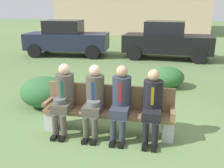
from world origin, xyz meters
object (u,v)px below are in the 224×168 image
Objects in this scene: parked_car_far at (167,40)px; shrub_near_bench at (168,77)px; parked_car_near at (67,38)px; seated_man_rightmost at (152,102)px; park_bench at (108,110)px; seated_man_leftmost at (64,95)px; shrub_mid_lawn at (45,92)px; seated_man_centerright at (121,99)px; seated_man_centerleft at (94,97)px.

shrub_near_bench is at bearing -89.53° from parked_car_far.
parked_car_near is 1.00× the size of parked_car_far.
parked_car_far is at bearing 87.84° from seated_man_rightmost.
seated_man_leftmost is at bearing -170.66° from park_bench.
shrub_mid_lawn is 0.29× the size of parked_car_near.
park_bench is at bearing 153.40° from seated_man_centerright.
parked_car_far is at bearing 79.91° from seated_man_centerleft.
shrub_mid_lawn is 0.29× the size of parked_car_far.
shrub_mid_lawn is (-2.02, 1.07, -0.38)m from seated_man_centerright.
parked_car_near is (-1.87, 6.26, 0.48)m from shrub_mid_lawn.
seated_man_centerright reaches higher than shrub_near_bench.
seated_man_rightmost is (0.81, -0.13, 0.28)m from park_bench.
seated_man_rightmost is at bearing -0.41° from seated_man_centerright.
parked_car_far is at bearing 1.87° from parked_car_near.
seated_man_centerright is 7.54m from parked_car_far.
seated_man_centerright is at bearing -96.39° from parked_car_far.
seated_man_leftmost is 1.02× the size of seated_man_rightmost.
seated_man_centerright is at bearing -62.06° from parked_car_near.
shrub_mid_lawn is at bearing 152.03° from seated_man_centerright.
park_bench is 1.86× the size of seated_man_leftmost.
seated_man_centerleft is 1.35× the size of shrub_near_bench.
parked_car_near is (-3.63, 7.20, 0.40)m from park_bench.
seated_man_centerleft is 0.33× the size of parked_car_far.
shrub_mid_lawn reaches higher than shrub_near_bench.
seated_man_rightmost reaches higher than shrub_mid_lawn.
seated_man_centerright is 1.03× the size of seated_man_rightmost.
seated_man_centerleft is 0.49m from seated_man_centerright.
seated_man_centerright is at bearing -27.97° from shrub_mid_lawn.
shrub_near_bench is at bearing 74.67° from seated_man_centerright.
park_bench is 0.88m from seated_man_leftmost.
seated_man_centerleft is at bearing -150.47° from park_bench.
seated_man_leftmost is 0.99× the size of seated_man_centerright.
seated_man_centerleft is 1.14× the size of shrub_mid_lawn.
seated_man_centerright is at bearing -26.60° from park_bench.
park_bench is 2.51× the size of shrub_near_bench.
seated_man_centerleft is 0.33× the size of parked_car_near.
parked_car_near is at bearing 121.21° from seated_man_rightmost.
seated_man_centerright reaches higher than park_bench.
parked_car_far is (4.73, 0.15, 0.00)m from parked_car_near.
shrub_mid_lawn is at bearing -73.40° from parked_car_near.
seated_man_rightmost is 0.32× the size of parked_car_near.
park_bench is 0.40m from seated_man_centerleft.
parked_car_near is at bearing 116.75° from park_bench.
seated_man_centerright is at bearing 179.59° from seated_man_rightmost.
shrub_mid_lawn is (-0.94, 1.08, -0.37)m from seated_man_leftmost.
seated_man_centerright is 3.34m from shrub_near_bench.
parked_car_near is at bearing 117.94° from seated_man_centerright.
parked_car_near is at bearing 138.98° from shrub_near_bench.
parked_car_near is at bearing 110.93° from seated_man_leftmost.
park_bench is at bearing 9.34° from seated_man_leftmost.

